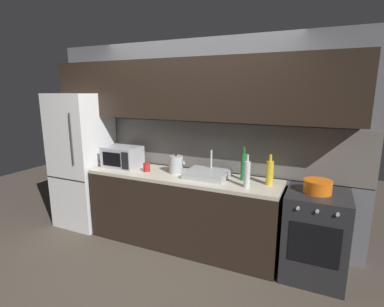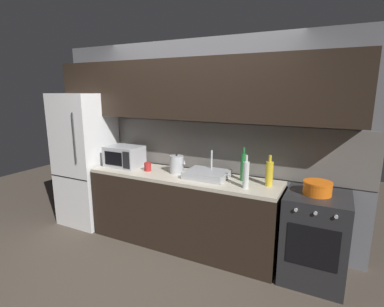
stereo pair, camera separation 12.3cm
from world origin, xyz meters
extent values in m
plane|color=#4C4238|center=(0.00, 0.00, 0.00)|extent=(10.00, 10.00, 0.00)
cube|color=slate|center=(0.00, 1.30, 1.25)|extent=(4.09, 0.10, 2.50)
cube|color=slate|center=(0.00, 1.25, 1.20)|extent=(4.09, 0.01, 0.60)
cube|color=black|center=(0.00, 1.08, 1.90)|extent=(3.76, 0.34, 0.70)
cube|color=black|center=(0.00, 0.90, 0.43)|extent=(2.35, 0.60, 0.86)
cube|color=beige|center=(0.00, 0.90, 0.88)|extent=(2.35, 0.60, 0.04)
cube|color=white|center=(-1.55, 0.90, 0.93)|extent=(0.68, 0.66, 1.85)
cube|color=black|center=(-1.55, 0.57, 0.74)|extent=(0.67, 0.00, 0.01)
cylinder|color=#333333|center=(-1.37, 0.55, 1.30)|extent=(0.02, 0.02, 0.65)
cube|color=#232326|center=(1.51, 0.90, 0.45)|extent=(0.60, 0.60, 0.90)
cube|color=black|center=(1.51, 0.60, 0.50)|extent=(0.45, 0.01, 0.40)
cylinder|color=#B2B2B7|center=(1.35, 0.59, 0.83)|extent=(0.03, 0.02, 0.03)
cylinder|color=#B2B2B7|center=(1.51, 0.59, 0.83)|extent=(0.03, 0.02, 0.03)
cylinder|color=#B2B2B7|center=(1.68, 0.59, 0.83)|extent=(0.03, 0.02, 0.03)
cube|color=#A8AAAF|center=(-0.87, 0.92, 1.04)|extent=(0.46, 0.34, 0.27)
cube|color=black|center=(-0.92, 0.75, 1.04)|extent=(0.28, 0.01, 0.18)
cube|color=black|center=(-0.71, 0.75, 1.04)|extent=(0.10, 0.01, 0.22)
cube|color=#ADAFB5|center=(0.32, 0.93, 0.94)|extent=(0.48, 0.38, 0.08)
cylinder|color=silver|center=(0.32, 1.06, 1.09)|extent=(0.02, 0.02, 0.22)
cylinder|color=#B7BABF|center=(-0.09, 0.94, 1.01)|extent=(0.17, 0.17, 0.21)
sphere|color=black|center=(-0.09, 0.94, 1.13)|extent=(0.02, 0.02, 0.02)
cone|color=#B7BABF|center=(0.01, 0.94, 1.05)|extent=(0.03, 0.03, 0.05)
cylinder|color=silver|center=(0.82, 0.78, 1.04)|extent=(0.06, 0.06, 0.28)
cylinder|color=silver|center=(0.82, 0.78, 1.21)|extent=(0.02, 0.02, 0.07)
cylinder|color=#1E6B2D|center=(0.72, 1.01, 1.05)|extent=(0.06, 0.06, 0.31)
cylinder|color=#1E6B2D|center=(0.72, 1.01, 1.24)|extent=(0.02, 0.02, 0.07)
cylinder|color=gold|center=(1.02, 0.96, 1.03)|extent=(0.08, 0.08, 0.26)
cylinder|color=gold|center=(1.02, 0.96, 1.20)|extent=(0.03, 0.03, 0.07)
cylinder|color=#A82323|center=(-0.47, 0.86, 0.95)|extent=(0.08, 0.08, 0.11)
cylinder|color=orange|center=(1.50, 0.90, 0.95)|extent=(0.27, 0.27, 0.11)
cylinder|color=orange|center=(1.50, 0.90, 1.02)|extent=(0.27, 0.27, 0.02)
camera|label=1|loc=(1.50, -2.10, 1.89)|focal=27.28mm
camera|label=2|loc=(1.62, -2.04, 1.89)|focal=27.28mm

